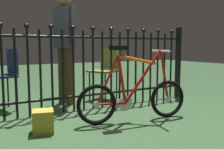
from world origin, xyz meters
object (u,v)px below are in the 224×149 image
Objects in this scene: person_visitor at (64,36)px; display_crate at (43,121)px; bicycle at (134,96)px; chair_navy at (5,72)px; chair_olive at (106,67)px.

person_visitor is 1.59m from display_crate.
bicycle is at bearing -72.90° from person_visitor.
display_crate is at bearing -81.64° from chair_navy.
chair_navy is at bearing 98.36° from display_crate.
chair_olive is 0.90m from person_visitor.
bicycle is at bearing -48.04° from chair_navy.
chair_navy is (-1.23, 1.36, 0.23)m from bicycle.
bicycle is 1.38m from chair_olive.
chair_olive is 0.50× the size of person_visitor.
person_visitor is 7.32× the size of display_crate.
bicycle reaches higher than chair_olive.
bicycle is at bearing -8.06° from display_crate.
bicycle is at bearing -105.22° from chair_olive.
chair_navy is 0.99× the size of chair_olive.
chair_navy is 1.30m from display_crate.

